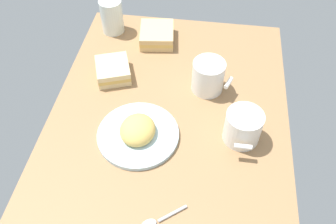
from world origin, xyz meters
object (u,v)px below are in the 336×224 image
object	(u,v)px
glass_of_milk	(112,18)
spoon	(158,221)
coffee_mug_black	(243,127)
plate_of_food	(138,132)
sandwich_main	(113,70)
coffee_mug_milky	(208,76)
sandwich_side	(157,35)

from	to	relation	value
glass_of_milk	spoon	world-z (taller)	glass_of_milk
coffee_mug_black	glass_of_milk	size ratio (longest dim) A/B	1.02
plate_of_food	sandwich_main	world-z (taller)	plate_of_food
coffee_mug_black	spoon	size ratio (longest dim) A/B	1.21
plate_of_food	coffee_mug_milky	xyz separation A→B (cm)	(-19.58, 16.27, 3.26)
sandwich_main	glass_of_milk	distance (cm)	22.25
coffee_mug_milky	glass_of_milk	distance (cm)	40.05
sandwich_side	spoon	distance (cm)	61.69
coffee_mug_black	glass_of_milk	xyz separation A→B (cm)	(-39.01, -42.71, 0.38)
coffee_mug_milky	sandwich_side	size ratio (longest dim) A/B	0.89
sandwich_side	glass_of_milk	distance (cm)	15.92
plate_of_food	sandwich_side	distance (cm)	38.95
coffee_mug_milky	spoon	bearing A→B (deg)	-10.37
glass_of_milk	sandwich_side	bearing A→B (deg)	77.77
coffee_mug_milky	sandwich_main	size ratio (longest dim) A/B	0.89
coffee_mug_milky	glass_of_milk	size ratio (longest dim) A/B	1.02
sandwich_main	sandwich_side	size ratio (longest dim) A/B	1.00
sandwich_main	glass_of_milk	xyz separation A→B (cm)	(-21.45, -5.24, 2.68)
coffee_mug_black	spoon	xyz separation A→B (cm)	(25.15, -17.28, -4.12)
coffee_mug_black	coffee_mug_milky	bearing A→B (deg)	-149.35
plate_of_food	coffee_mug_black	world-z (taller)	coffee_mug_black
sandwich_main	glass_of_milk	bearing A→B (deg)	-166.27
plate_of_food	glass_of_milk	xyz separation A→B (cm)	(-42.25, -16.75, 3.31)
sandwich_main	sandwich_side	world-z (taller)	same
coffee_mug_milky	spoon	size ratio (longest dim) A/B	1.21
coffee_mug_milky	sandwich_main	world-z (taller)	coffee_mug_milky
sandwich_main	spoon	bearing A→B (deg)	25.30
spoon	plate_of_food	bearing A→B (deg)	-158.41
sandwich_side	spoon	size ratio (longest dim) A/B	1.36
coffee_mug_black	glass_of_milk	world-z (taller)	glass_of_milk
sandwich_side	glass_of_milk	xyz separation A→B (cm)	(-3.32, -15.33, 2.68)
sandwich_main	sandwich_side	xyz separation A→B (cm)	(-18.13, 10.09, 0.00)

